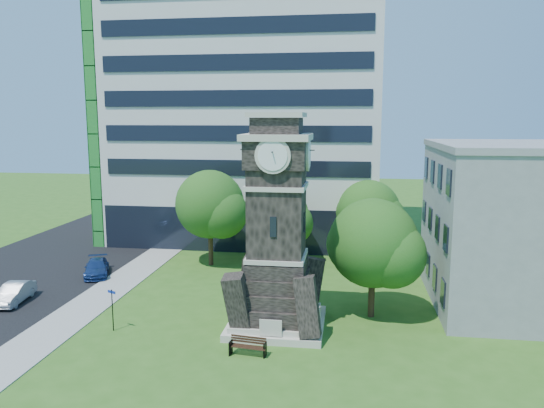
% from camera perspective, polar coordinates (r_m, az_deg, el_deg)
% --- Properties ---
extents(ground, '(160.00, 160.00, 0.00)m').
position_cam_1_polar(ground, '(30.22, -5.83, -14.07)').
color(ground, '#2F5C1A').
rests_on(ground, ground).
extents(sidewalk, '(3.00, 70.00, 0.06)m').
position_cam_1_polar(sidewalk, '(37.80, -18.22, -9.59)').
color(sidewalk, gray).
rests_on(sidewalk, ground).
extents(clock_tower, '(5.40, 5.40, 12.22)m').
position_cam_1_polar(clock_tower, '(29.90, 0.54, -3.62)').
color(clock_tower, beige).
rests_on(clock_tower, ground).
extents(office_tall, '(26.20, 15.11, 28.60)m').
position_cam_1_polar(office_tall, '(53.74, -2.61, 11.68)').
color(office_tall, silver).
rests_on(office_tall, ground).
extents(car_street_mid, '(1.86, 3.98, 1.26)m').
position_cam_1_polar(car_street_mid, '(38.88, -26.01, -8.62)').
color(car_street_mid, '#A2A5AA').
rests_on(car_street_mid, ground).
extents(car_street_north, '(3.16, 4.47, 1.20)m').
position_cam_1_polar(car_street_north, '(42.97, -18.35, -6.53)').
color(car_street_north, navy).
rests_on(car_street_north, ground).
extents(car_east_lot, '(5.64, 3.62, 1.45)m').
position_cam_1_polar(car_east_lot, '(34.66, 24.55, -10.49)').
color(car_east_lot, '#414145').
rests_on(car_east_lot, ground).
extents(park_bench, '(1.88, 0.50, 0.97)m').
position_cam_1_polar(park_bench, '(27.87, -2.59, -14.96)').
color(park_bench, black).
rests_on(park_bench, ground).
extents(street_sign, '(0.58, 0.06, 2.43)m').
position_cam_1_polar(street_sign, '(31.67, -16.80, -10.36)').
color(street_sign, black).
rests_on(street_sign, ground).
extents(tree_nw, '(6.10, 5.55, 7.83)m').
position_cam_1_polar(tree_nw, '(43.04, -6.60, -0.29)').
color(tree_nw, '#332114').
rests_on(tree_nw, ground).
extents(tree_nc, '(5.27, 4.79, 6.30)m').
position_cam_1_polar(tree_nc, '(43.69, 0.99, -1.55)').
color(tree_nc, '#332114').
rests_on(tree_nc, ground).
extents(tree_ne, '(5.78, 5.26, 6.82)m').
position_cam_1_polar(tree_ne, '(45.32, 10.44, -0.97)').
color(tree_ne, '#332114').
rests_on(tree_ne, ground).
extents(tree_east, '(5.87, 5.34, 7.25)m').
position_cam_1_polar(tree_east, '(32.22, 10.94, -4.46)').
color(tree_east, '#332114').
rests_on(tree_east, ground).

